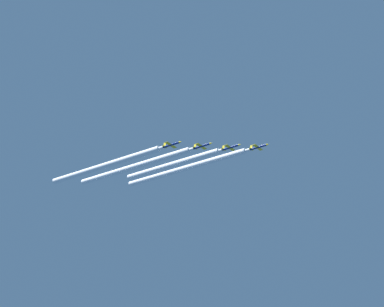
% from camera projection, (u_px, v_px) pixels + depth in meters
% --- Properties ---
extents(jet_lead, '(7.92, 11.53, 2.77)m').
position_uv_depth(jet_lead, '(259.00, 147.00, 372.73)').
color(jet_lead, navy).
extents(jet_second_echelon, '(7.92, 11.53, 2.77)m').
position_uv_depth(jet_second_echelon, '(231.00, 147.00, 368.61)').
color(jet_second_echelon, navy).
extents(jet_third_echelon, '(7.92, 11.53, 2.77)m').
position_uv_depth(jet_third_echelon, '(202.00, 146.00, 364.22)').
color(jet_third_echelon, navy).
extents(jet_fourth_echelon, '(7.92, 11.53, 2.77)m').
position_uv_depth(jet_fourth_echelon, '(172.00, 144.00, 359.99)').
color(jet_fourth_echelon, navy).
extents(smoke_trail_lead, '(3.02, 79.74, 3.02)m').
position_uv_depth(smoke_trail_lead, '(187.00, 168.00, 395.71)').
color(smoke_trail_lead, white).
extents(smoke_trail_second_echelon, '(3.02, 61.57, 3.02)m').
position_uv_depth(smoke_trail_second_echelon, '(174.00, 164.00, 386.97)').
color(smoke_trail_second_echelon, white).
extents(smoke_trail_third_echelon, '(3.02, 75.27, 3.02)m').
position_uv_depth(smoke_trail_third_echelon, '(136.00, 166.00, 386.07)').
color(smoke_trail_third_echelon, white).
extents(smoke_trail_fourth_echelon, '(3.02, 75.26, 3.02)m').
position_uv_depth(smoke_trail_fourth_echelon, '(106.00, 165.00, 381.84)').
color(smoke_trail_fourth_echelon, white).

